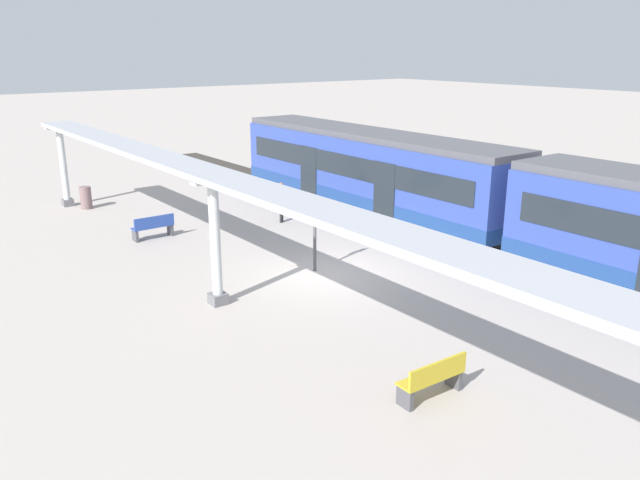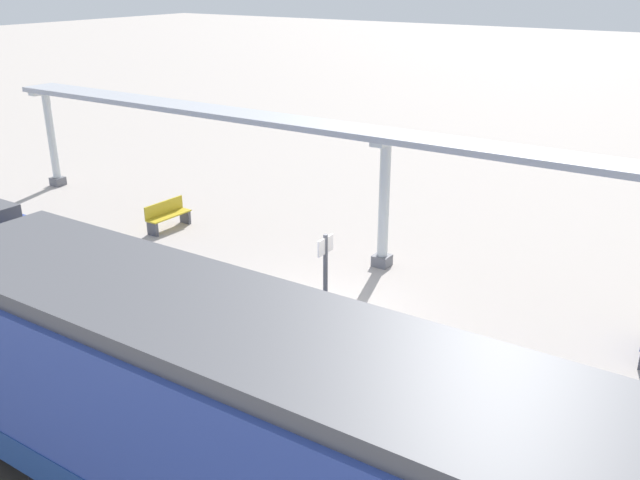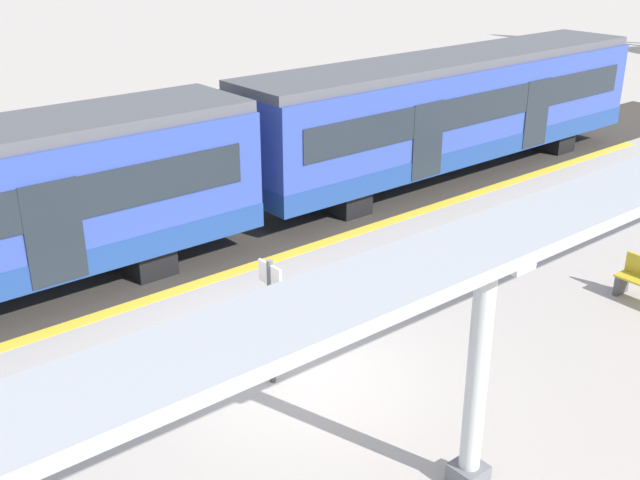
% 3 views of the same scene
% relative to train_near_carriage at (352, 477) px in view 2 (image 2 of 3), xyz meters
% --- Properties ---
extents(ground_plane, '(176.00, 176.00, 0.00)m').
position_rel_train_near_carriage_xyz_m(ground_plane, '(5.72, 4.52, -1.83)').
color(ground_plane, '#B0A59D').
extents(tactile_edge_strip, '(0.35, 35.05, 0.01)m').
position_rel_train_near_carriage_xyz_m(tactile_edge_strip, '(1.77, 4.52, -1.83)').
color(tactile_edge_strip, yellow).
rests_on(tactile_edge_strip, ground).
extents(trackbed, '(3.20, 47.05, 0.01)m').
position_rel_train_near_carriage_xyz_m(trackbed, '(-0.01, 4.52, -1.83)').
color(trackbed, '#38332D').
rests_on(trackbed, ground).
extents(train_near_carriage, '(2.65, 14.15, 3.48)m').
position_rel_train_near_carriage_xyz_m(train_near_carriage, '(0.00, 0.00, 0.00)').
color(train_near_carriage, '#2F469D').
rests_on(train_near_carriage, ground).
extents(canopy_pillar_second, '(1.10, 0.44, 3.47)m').
position_rel_train_near_carriage_xyz_m(canopy_pillar_second, '(9.40, 4.62, -0.07)').
color(canopy_pillar_second, slate).
rests_on(canopy_pillar_second, ground).
extents(canopy_pillar_third, '(1.10, 0.44, 3.47)m').
position_rel_train_near_carriage_xyz_m(canopy_pillar_third, '(9.40, 18.19, -0.07)').
color(canopy_pillar_third, slate).
rests_on(canopy_pillar_third, ground).
extents(canopy_beam, '(1.20, 28.19, 0.16)m').
position_rel_train_near_carriage_xyz_m(canopy_beam, '(9.40, 4.49, 1.72)').
color(canopy_beam, '#A8AAB2').
rests_on(canopy_beam, canopy_pillar_nearest).
extents(bench_mid_platform, '(1.51, 0.49, 0.86)m').
position_rel_train_near_carriage_xyz_m(bench_mid_platform, '(8.31, 11.48, -1.39)').
color(bench_mid_platform, gold).
rests_on(bench_mid_platform, ground).
extents(platform_info_sign, '(0.56, 0.10, 2.20)m').
position_rel_train_near_carriage_xyz_m(platform_info_sign, '(5.73, 4.06, -0.51)').
color(platform_info_sign, '#4C4C51').
rests_on(platform_info_sign, ground).
extents(passenger_waiting_near_edge, '(0.49, 0.46, 1.61)m').
position_rel_train_near_carriage_xyz_m(passenger_waiting_near_edge, '(3.40, -1.31, -0.83)').
color(passenger_waiting_near_edge, '#262629').
rests_on(passenger_waiting_near_edge, ground).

